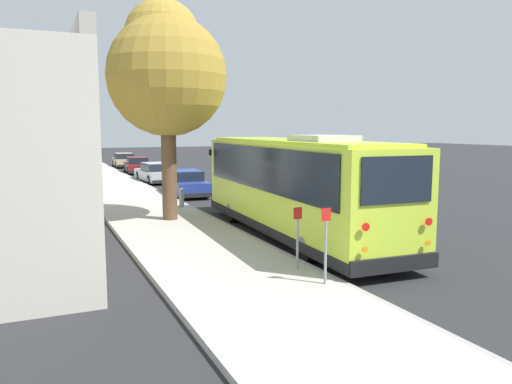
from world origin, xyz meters
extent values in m
plane|color=#28282B|center=(0.00, 0.00, 0.00)|extent=(160.00, 160.00, 0.00)
cube|color=#B2AFA8|center=(0.00, 3.38, 0.07)|extent=(80.00, 3.70, 0.15)
cube|color=#9D9A94|center=(0.00, 1.47, 0.07)|extent=(80.00, 0.14, 0.15)
cube|color=#BCDB38|center=(1.42, -0.03, 1.65)|extent=(10.64, 2.82, 2.78)
cube|color=black|center=(1.42, -0.03, 0.40)|extent=(10.70, 2.87, 0.28)
cube|color=black|center=(1.42, -0.03, 2.26)|extent=(9.79, 2.87, 1.32)
cube|color=black|center=(6.72, -0.27, 2.26)|extent=(0.12, 2.06, 1.39)
cube|color=black|center=(-3.87, 0.21, 2.36)|extent=(0.11, 1.89, 1.06)
cube|color=black|center=(6.72, -0.27, 2.90)|extent=(0.12, 1.69, 0.22)
cube|color=#BCDB38|center=(1.42, -0.03, 3.08)|extent=(9.99, 2.57, 0.10)
cube|color=silver|center=(-0.46, 0.06, 3.20)|extent=(1.99, 1.42, 0.20)
cube|color=black|center=(6.75, -0.27, 0.44)|extent=(0.21, 2.37, 0.36)
cube|color=black|center=(-3.90, 0.21, 0.44)|extent=(0.21, 2.37, 0.36)
cylinder|color=red|center=(-3.91, 1.06, 1.38)|extent=(0.04, 0.18, 0.18)
cylinder|color=orange|center=(-3.91, 1.06, 0.88)|extent=(0.04, 0.14, 0.14)
cylinder|color=red|center=(-3.99, -0.63, 1.38)|extent=(0.04, 0.18, 0.18)
cylinder|color=orange|center=(-3.99, -0.63, 0.88)|extent=(0.04, 0.14, 0.14)
cube|color=white|center=(6.84, 0.52, 0.61)|extent=(0.05, 0.32, 0.18)
cube|color=white|center=(6.76, -1.06, 0.61)|extent=(0.05, 0.32, 0.18)
cube|color=black|center=(6.43, 1.08, 2.53)|extent=(0.06, 0.10, 0.24)
cylinder|color=black|center=(4.59, 0.85, 0.48)|extent=(0.97, 0.34, 0.96)
cylinder|color=slate|center=(4.59, 0.85, 0.48)|extent=(0.45, 0.34, 0.43)
cylinder|color=black|center=(4.50, -1.19, 0.48)|extent=(0.97, 0.34, 0.96)
cylinder|color=slate|center=(4.50, -1.19, 0.48)|extent=(0.45, 0.34, 0.43)
cylinder|color=black|center=(-1.49, 1.12, 0.48)|extent=(0.97, 0.34, 0.96)
cylinder|color=slate|center=(-1.49, 1.12, 0.48)|extent=(0.45, 0.34, 0.43)
cylinder|color=black|center=(-1.58, -0.92, 0.48)|extent=(0.97, 0.34, 0.96)
cylinder|color=slate|center=(-1.58, -0.92, 0.48)|extent=(0.45, 0.34, 0.43)
cube|color=navy|center=(12.63, 0.36, 0.49)|extent=(4.58, 1.92, 0.65)
cube|color=black|center=(12.52, 0.36, 1.06)|extent=(2.21, 1.55, 0.48)
cube|color=navy|center=(12.52, 0.36, 1.30)|extent=(2.12, 1.51, 0.05)
cube|color=black|center=(14.90, 0.22, 0.27)|extent=(0.17, 1.61, 0.20)
cube|color=black|center=(10.37, 0.49, 0.27)|extent=(0.17, 1.61, 0.20)
cylinder|color=black|center=(14.09, 1.02, 0.33)|extent=(0.68, 0.24, 0.67)
cylinder|color=slate|center=(14.09, 1.02, 0.33)|extent=(0.31, 0.24, 0.30)
cylinder|color=black|center=(14.00, -0.48, 0.33)|extent=(0.68, 0.24, 0.67)
cylinder|color=slate|center=(14.00, -0.48, 0.33)|extent=(0.31, 0.24, 0.30)
cylinder|color=black|center=(11.26, 1.19, 0.33)|extent=(0.68, 0.24, 0.67)
cylinder|color=slate|center=(11.26, 1.19, 0.33)|extent=(0.31, 0.24, 0.30)
cylinder|color=black|center=(11.18, -0.31, 0.33)|extent=(0.68, 0.24, 0.67)
cylinder|color=slate|center=(11.18, -0.31, 0.33)|extent=(0.31, 0.24, 0.30)
cube|color=#A8AAAF|center=(19.63, 0.39, 0.46)|extent=(4.61, 1.92, 0.61)
cube|color=black|center=(19.51, 0.38, 1.01)|extent=(2.22, 1.56, 0.48)
cube|color=#A8AAAF|center=(19.51, 0.38, 1.25)|extent=(2.13, 1.52, 0.05)
cube|color=black|center=(21.92, 0.51, 0.25)|extent=(0.16, 1.63, 0.20)
cube|color=black|center=(17.34, 0.27, 0.25)|extent=(0.16, 1.63, 0.20)
cylinder|color=black|center=(21.02, 1.23, 0.31)|extent=(0.63, 0.23, 0.62)
cylinder|color=slate|center=(21.02, 1.23, 0.31)|extent=(0.29, 0.23, 0.28)
cylinder|color=black|center=(21.10, -0.30, 0.31)|extent=(0.63, 0.23, 0.62)
cylinder|color=slate|center=(21.10, -0.30, 0.31)|extent=(0.29, 0.23, 0.28)
cylinder|color=black|center=(18.16, 1.08, 0.31)|extent=(0.63, 0.23, 0.62)
cylinder|color=slate|center=(18.16, 1.08, 0.31)|extent=(0.29, 0.23, 0.28)
cylinder|color=black|center=(18.24, -0.45, 0.31)|extent=(0.63, 0.23, 0.62)
cylinder|color=slate|center=(18.24, -0.45, 0.31)|extent=(0.29, 0.23, 0.28)
cube|color=maroon|center=(26.93, 0.19, 0.45)|extent=(4.54, 2.11, 0.60)
cube|color=black|center=(26.81, 0.20, 1.00)|extent=(2.21, 1.67, 0.48)
cube|color=maroon|center=(26.81, 0.20, 1.24)|extent=(2.12, 1.63, 0.05)
cube|color=black|center=(29.15, 0.00, 0.25)|extent=(0.22, 1.68, 0.20)
cube|color=black|center=(24.71, 0.38, 0.25)|extent=(0.22, 1.68, 0.20)
cylinder|color=black|center=(28.38, 0.86, 0.30)|extent=(0.62, 0.25, 0.61)
cylinder|color=slate|center=(28.38, 0.86, 0.30)|extent=(0.29, 0.24, 0.27)
cylinder|color=black|center=(28.25, -0.72, 0.30)|extent=(0.62, 0.25, 0.61)
cylinder|color=slate|center=(28.25, -0.72, 0.30)|extent=(0.29, 0.24, 0.27)
cylinder|color=black|center=(25.61, 1.10, 0.30)|extent=(0.62, 0.25, 0.61)
cylinder|color=slate|center=(25.61, 1.10, 0.30)|extent=(0.29, 0.24, 0.27)
cylinder|color=black|center=(25.47, -0.48, 0.30)|extent=(0.62, 0.25, 0.61)
cylinder|color=slate|center=(25.47, -0.48, 0.30)|extent=(0.29, 0.24, 0.27)
cube|color=tan|center=(33.32, 0.17, 0.46)|extent=(4.09, 1.89, 0.62)
cube|color=black|center=(33.21, 0.17, 1.01)|extent=(1.96, 1.57, 0.48)
cube|color=tan|center=(33.21, 0.17, 1.25)|extent=(1.89, 1.53, 0.05)
cube|color=black|center=(35.35, 0.09, 0.26)|extent=(0.15, 1.68, 0.20)
cube|color=black|center=(31.29, 0.25, 0.26)|extent=(0.15, 1.68, 0.20)
cylinder|color=black|center=(34.62, 0.91, 0.31)|extent=(0.63, 0.22, 0.62)
cylinder|color=slate|center=(34.62, 0.91, 0.31)|extent=(0.29, 0.23, 0.28)
cylinder|color=black|center=(34.56, -0.67, 0.31)|extent=(0.63, 0.22, 0.62)
cylinder|color=slate|center=(34.56, -0.67, 0.31)|extent=(0.29, 0.23, 0.28)
cylinder|color=black|center=(32.08, 1.01, 0.31)|extent=(0.63, 0.22, 0.62)
cylinder|color=slate|center=(32.08, 1.01, 0.31)|extent=(0.29, 0.23, 0.28)
cylinder|color=black|center=(32.02, -0.57, 0.31)|extent=(0.63, 0.22, 0.62)
cylinder|color=slate|center=(32.02, -0.57, 0.31)|extent=(0.29, 0.23, 0.28)
cylinder|color=brown|center=(5.29, 3.05, 2.00)|extent=(0.54, 0.54, 3.70)
sphere|color=olive|center=(5.29, 3.05, 5.35)|extent=(4.30, 4.30, 4.30)
sphere|color=#A58431|center=(5.83, 3.05, 6.75)|extent=(2.79, 2.79, 2.79)
cylinder|color=gray|center=(-3.66, 1.91, 0.84)|extent=(0.06, 0.06, 1.38)
cube|color=red|center=(-3.66, 1.91, 1.67)|extent=(0.02, 0.22, 0.28)
cylinder|color=gray|center=(-2.40, 1.91, 0.76)|extent=(0.06, 0.06, 1.21)
cube|color=red|center=(-2.40, 1.91, 1.50)|extent=(0.02, 0.22, 0.28)
cylinder|color=#99999E|center=(7.97, 1.87, 0.47)|extent=(0.22, 0.22, 0.65)
sphere|color=#99999E|center=(7.97, 1.87, 0.86)|extent=(0.20, 0.20, 0.20)
cube|color=#A9A497|center=(8.85, 6.53, 5.39)|extent=(23.49, 0.30, 0.40)
cube|color=silver|center=(0.04, -3.59, 0.00)|extent=(2.40, 0.14, 0.01)
cube|color=silver|center=(6.04, -3.59, 0.00)|extent=(2.40, 0.14, 0.01)
camera|label=1|loc=(-12.62, 7.53, 3.50)|focal=35.00mm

